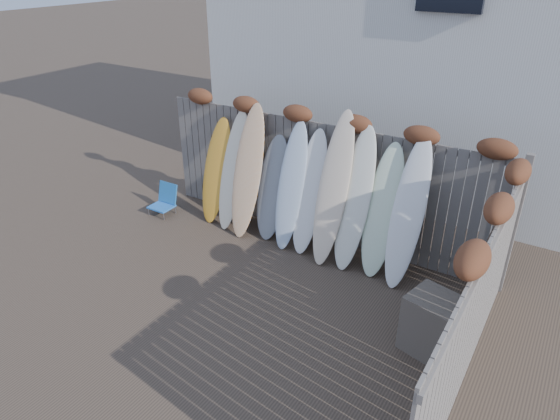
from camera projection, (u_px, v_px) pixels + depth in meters
The scene contains 17 objects.
ground at pixel (234, 308), 6.88m from camera, with size 80.00×80.00×0.00m, color #493A2D.
back_fence at pixel (322, 172), 8.11m from camera, with size 6.05×0.28×2.24m.
right_fence at pixel (477, 305), 5.13m from camera, with size 0.28×4.40×2.24m.
house at pixel (441, 17), 10.06m from camera, with size 8.50×5.50×6.33m.
beach_chair at pixel (165, 200), 9.31m from camera, with size 0.42×0.45×0.55m.
wooden_crate at pixel (434, 325), 5.99m from camera, with size 0.65×0.55×0.76m, color #4A3E37.
lattice_panel at pixel (484, 282), 6.04m from camera, with size 0.05×1.09×1.64m, color brown.
surfboard_0 at pixel (216, 171), 8.83m from camera, with size 0.54×0.07×1.91m, color orange.
surfboard_1 at pixel (233, 171), 8.59m from camera, with size 0.47×0.07×2.12m, color #F9EBCC.
surfboard_2 at pixel (248, 172), 8.34m from camera, with size 0.52×0.07×2.29m, color tan.
surfboard_3 at pixel (273, 188), 8.32m from camera, with size 0.54×0.07×1.80m, color gray.
surfboard_4 at pixel (291, 186), 8.01m from camera, with size 0.45×0.07×2.13m, color silver.
surfboard_5 at pixel (310, 193), 7.90m from camera, with size 0.48×0.07×2.04m, color white.
surfboard_6 at pixel (333, 190), 7.56m from camera, with size 0.49×0.07×2.43m, color #F9DEBF.
surfboard_7 at pixel (355, 200), 7.46m from camera, with size 0.49×0.07×2.24m, color white.
surfboard_8 at pixel (382, 211), 7.32m from camera, with size 0.51×0.07×2.05m, color white.
surfboard_9 at pixel (408, 214), 7.04m from camera, with size 0.47×0.07×2.25m, color white.
Camera 1 is at (3.46, -4.30, 4.37)m, focal length 32.00 mm.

